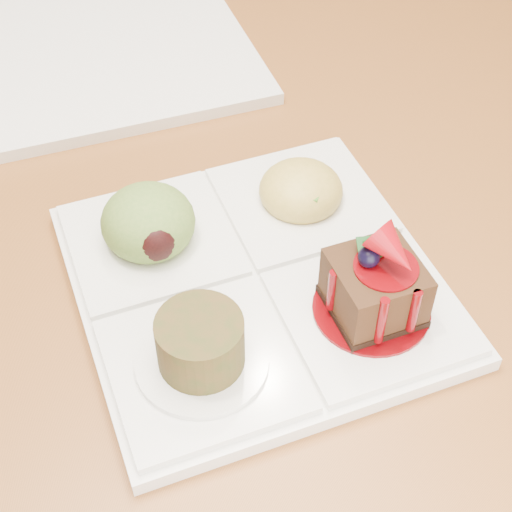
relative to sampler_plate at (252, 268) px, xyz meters
name	(u,v)px	position (x,y,z in m)	size (l,w,h in m)	color
ground	(155,327)	(0.01, 0.58, -0.77)	(6.00, 6.00, 0.00)	#5A2C19
sampler_plate	(252,268)	(0.00, 0.00, 0.00)	(0.26, 0.26, 0.10)	white
second_plate	(107,50)	(-0.03, 0.34, -0.01)	(0.27, 0.27, 0.01)	white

